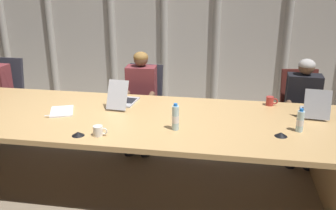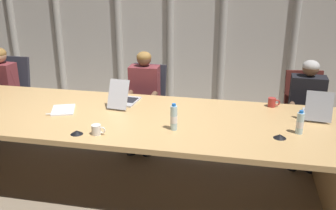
{
  "view_description": "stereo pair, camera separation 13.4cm",
  "coord_description": "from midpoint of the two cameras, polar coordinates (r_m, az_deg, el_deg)",
  "views": [
    {
      "loc": [
        1.06,
        -3.26,
        2.08
      ],
      "look_at": [
        0.49,
        0.11,
        0.85
      ],
      "focal_mm": 39.46,
      "sensor_mm": 36.0,
      "label": 1
    },
    {
      "loc": [
        1.19,
        -3.24,
        2.08
      ],
      "look_at": [
        0.49,
        0.11,
        0.85
      ],
      "focal_mm": 39.46,
      "sensor_mm": 36.0,
      "label": 2
    }
  ],
  "objects": [
    {
      "name": "conference_mic_middle",
      "position": [
        3.31,
        -14.86,
        -4.31
      ],
      "size": [
        0.11,
        0.11,
        0.03
      ],
      "primitive_type": "cone",
      "color": "black",
      "rests_on": "conference_table"
    },
    {
      "name": "ground_plane",
      "position": [
        4.02,
        -8.33,
        -11.61
      ],
      "size": [
        12.85,
        12.85,
        0.0
      ],
      "primitive_type": "plane",
      "color": "#7F705B"
    },
    {
      "name": "conference_table",
      "position": [
        3.74,
        -8.8,
        -3.51
      ],
      "size": [
        4.6,
        1.36,
        0.75
      ],
      "color": "tan",
      "rests_on": "ground_plane"
    },
    {
      "name": "curtain_backdrop",
      "position": [
        5.95,
        -1.43,
        14.94
      ],
      "size": [
        6.42,
        0.17,
        3.16
      ],
      "color": "beige",
      "rests_on": "ground_plane"
    },
    {
      "name": "office_chair_center",
      "position": [
        4.72,
        18.87,
        -2.6
      ],
      "size": [
        0.6,
        0.61,
        0.99
      ],
      "rotation": [
        0.0,
        0.0,
        -1.42
      ],
      "color": "#511E19",
      "rests_on": "ground_plane"
    },
    {
      "name": "water_bottle_secondary",
      "position": [
        3.43,
        18.69,
        -2.39
      ],
      "size": [
        0.06,
        0.06,
        0.21
      ],
      "color": "silver",
      "rests_on": "conference_table"
    },
    {
      "name": "water_bottle_primary",
      "position": [
        3.28,
        -0.01,
        -2.0
      ],
      "size": [
        0.06,
        0.06,
        0.25
      ],
      "color": "silver",
      "rests_on": "conference_table"
    },
    {
      "name": "conference_mic_right_side",
      "position": [
        3.31,
        15.95,
        -4.39
      ],
      "size": [
        0.11,
        0.11,
        0.03
      ],
      "primitive_type": "cone",
      "color": "black",
      "rests_on": "conference_table"
    },
    {
      "name": "person_center",
      "position": [
        4.46,
        19.33,
        0.1
      ],
      "size": [
        0.41,
        0.56,
        1.17
      ],
      "rotation": [
        0.0,
        0.0,
        -1.63
      ],
      "color": "black",
      "rests_on": "ground_plane"
    },
    {
      "name": "office_chair_left_mid",
      "position": [
        4.78,
        -4.7,
        -1.31
      ],
      "size": [
        0.6,
        0.6,
        0.97
      ],
      "rotation": [
        0.0,
        0.0,
        -1.65
      ],
      "color": "#2D2D38",
      "rests_on": "ground_plane"
    },
    {
      "name": "coffee_mug_near",
      "position": [
        4.04,
        14.6,
        0.6
      ],
      "size": [
        0.12,
        0.08,
        0.1
      ],
      "color": "#B2332D",
      "rests_on": "conference_table"
    },
    {
      "name": "person_left_mid",
      "position": [
        4.53,
        -5.15,
        1.5
      ],
      "size": [
        0.39,
        0.56,
        1.19
      ],
      "rotation": [
        0.0,
        0.0,
        -1.52
      ],
      "color": "brown",
      "rests_on": "ground_plane"
    },
    {
      "name": "laptop_left_mid",
      "position": [
        3.96,
        -7.89,
        0.84
      ],
      "size": [
        0.25,
        0.47,
        0.3
      ],
      "rotation": [
        0.0,
        0.0,
        1.48
      ],
      "color": "#BCBCC1",
      "rests_on": "conference_table"
    },
    {
      "name": "spiral_notepad",
      "position": [
        3.9,
        -17.05,
        -0.96
      ],
      "size": [
        0.31,
        0.36,
        0.03
      ],
      "rotation": [
        0.0,
        0.0,
        0.37
      ],
      "color": "silver",
      "rests_on": "conference_table"
    },
    {
      "name": "office_chair_left_end",
      "position": [
        5.57,
        -24.48,
        0.03
      ],
      "size": [
        0.6,
        0.6,
        0.99
      ],
      "rotation": [
        0.0,
        0.0,
        -1.58
      ],
      "color": "#2D2D38",
      "rests_on": "ground_plane"
    },
    {
      "name": "coffee_mug_far",
      "position": [
        3.26,
        -11.85,
        -3.93
      ],
      "size": [
        0.13,
        0.08,
        0.09
      ],
      "color": "white",
      "rests_on": "conference_table"
    },
    {
      "name": "laptop_center",
      "position": [
        3.89,
        20.82,
        -0.71
      ],
      "size": [
        0.28,
        0.39,
        0.29
      ],
      "rotation": [
        0.0,
        0.0,
        1.47
      ],
      "color": "#A8ADB7",
      "rests_on": "conference_table"
    }
  ]
}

